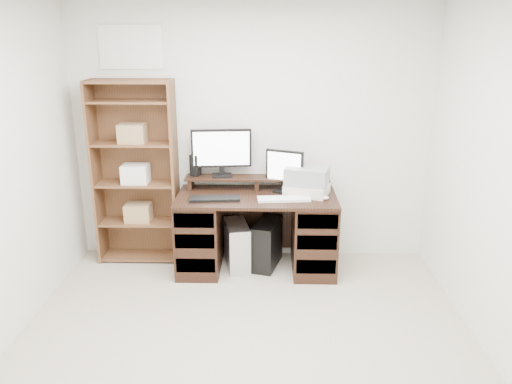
{
  "coord_description": "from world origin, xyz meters",
  "views": [
    {
      "loc": [
        0.16,
        -2.82,
        2.21
      ],
      "look_at": [
        0.06,
        1.43,
        0.85
      ],
      "focal_mm": 35.0,
      "sensor_mm": 36.0,
      "label": 1
    }
  ],
  "objects_px": {
    "printer": "(307,189)",
    "tower_silver": "(237,245)",
    "monitor_wide": "(221,150)",
    "tower_black": "(267,244)",
    "monitor_small": "(284,169)",
    "desk": "(257,231)",
    "bookshelf": "(136,171)"
  },
  "relations": [
    {
      "from": "printer",
      "to": "tower_silver",
      "type": "xyz_separation_m",
      "value": [
        -0.67,
        -0.02,
        -0.57
      ]
    },
    {
      "from": "bookshelf",
      "to": "desk",
      "type": "bearing_deg",
      "value": -10.19
    },
    {
      "from": "tower_silver",
      "to": "desk",
      "type": "bearing_deg",
      "value": -19.17
    },
    {
      "from": "tower_black",
      "to": "printer",
      "type": "bearing_deg",
      "value": 13.78
    },
    {
      "from": "desk",
      "to": "tower_black",
      "type": "xyz_separation_m",
      "value": [
        0.1,
        0.05,
        -0.16
      ]
    },
    {
      "from": "monitor_wide",
      "to": "monitor_small",
      "type": "bearing_deg",
      "value": -17.19
    },
    {
      "from": "printer",
      "to": "tower_black",
      "type": "distance_m",
      "value": 0.68
    },
    {
      "from": "monitor_small",
      "to": "bookshelf",
      "type": "bearing_deg",
      "value": -161.55
    },
    {
      "from": "monitor_wide",
      "to": "tower_black",
      "type": "distance_m",
      "value": 1.02
    },
    {
      "from": "monitor_wide",
      "to": "monitor_small",
      "type": "xyz_separation_m",
      "value": [
        0.61,
        -0.12,
        -0.16
      ]
    },
    {
      "from": "monitor_small",
      "to": "printer",
      "type": "relative_size",
      "value": 1.04
    },
    {
      "from": "desk",
      "to": "monitor_wide",
      "type": "height_order",
      "value": "monitor_wide"
    },
    {
      "from": "desk",
      "to": "monitor_wide",
      "type": "xyz_separation_m",
      "value": [
        -0.35,
        0.24,
        0.74
      ]
    },
    {
      "from": "printer",
      "to": "tower_silver",
      "type": "bearing_deg",
      "value": -158.38
    },
    {
      "from": "desk",
      "to": "printer",
      "type": "height_order",
      "value": "printer"
    },
    {
      "from": "monitor_small",
      "to": "tower_black",
      "type": "distance_m",
      "value": 0.76
    },
    {
      "from": "desk",
      "to": "monitor_small",
      "type": "relative_size",
      "value": 3.71
    },
    {
      "from": "tower_black",
      "to": "bookshelf",
      "type": "bearing_deg",
      "value": -171.62
    },
    {
      "from": "printer",
      "to": "tower_black",
      "type": "xyz_separation_m",
      "value": [
        -0.37,
        0.01,
        -0.57
      ]
    },
    {
      "from": "printer",
      "to": "bookshelf",
      "type": "height_order",
      "value": "bookshelf"
    },
    {
      "from": "tower_silver",
      "to": "bookshelf",
      "type": "relative_size",
      "value": 0.25
    },
    {
      "from": "printer",
      "to": "bookshelf",
      "type": "relative_size",
      "value": 0.22
    },
    {
      "from": "monitor_wide",
      "to": "desk",
      "type": "bearing_deg",
      "value": -40.86
    },
    {
      "from": "desk",
      "to": "bookshelf",
      "type": "distance_m",
      "value": 1.31
    },
    {
      "from": "printer",
      "to": "tower_black",
      "type": "bearing_deg",
      "value": -161.53
    },
    {
      "from": "tower_black",
      "to": "bookshelf",
      "type": "distance_m",
      "value": 1.47
    },
    {
      "from": "monitor_small",
      "to": "bookshelf",
      "type": "distance_m",
      "value": 1.45
    },
    {
      "from": "printer",
      "to": "tower_silver",
      "type": "relative_size",
      "value": 0.86
    },
    {
      "from": "monitor_wide",
      "to": "bookshelf",
      "type": "distance_m",
      "value": 0.86
    },
    {
      "from": "monitor_small",
      "to": "monitor_wide",
      "type": "bearing_deg",
      "value": -169.12
    },
    {
      "from": "desk",
      "to": "tower_black",
      "type": "distance_m",
      "value": 0.2
    },
    {
      "from": "printer",
      "to": "tower_silver",
      "type": "distance_m",
      "value": 0.88
    }
  ]
}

